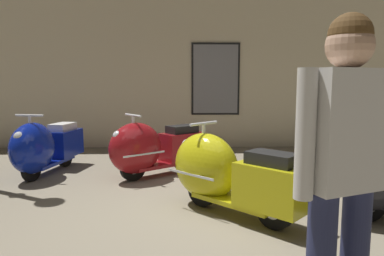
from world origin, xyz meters
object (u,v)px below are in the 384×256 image
Objects in this scene: scooter_0 at (43,147)px; scooter_1 at (151,148)px; visitor_0 at (343,161)px; scooter_2 at (224,173)px.

scooter_0 is 1.63m from scooter_1.
scooter_1 is at bearing -0.19° from visitor_0.
scooter_2 is at bearing 68.77° from scooter_0.
scooter_0 is 4.59m from visitor_0.
scooter_0 and scooter_1 have the same top height.
scooter_2 is 2.03m from visitor_0.
visitor_0 is (2.88, -3.52, 0.55)m from scooter_0.
scooter_2 is at bearing 84.56° from scooter_1.
scooter_0 is at bearing 12.55° from scooter_2.
scooter_2 reaches higher than scooter_1.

